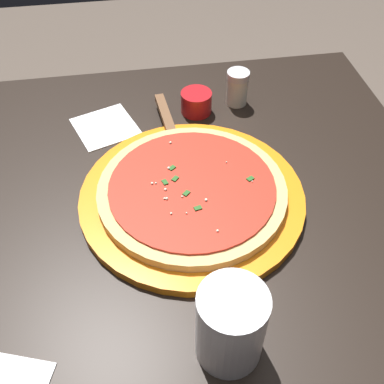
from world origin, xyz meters
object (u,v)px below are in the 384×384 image
pizza (192,190)px  serving_plate (192,197)px  pizza_server (170,128)px  napkin_folded_right (105,127)px  cup_tall_drink (231,325)px  cup_small_sauce (196,102)px  parmesan_shaker (237,88)px

pizza → serving_plate: bearing=-86.8°
pizza_server → napkin_folded_right: (0.05, 0.12, -0.02)m
serving_plate → pizza_server: 0.17m
serving_plate → pizza_server: pizza_server is taller
pizza → cup_tall_drink: 0.27m
cup_tall_drink → cup_small_sauce: 0.52m
parmesan_shaker → pizza_server: bearing=120.6°
serving_plate → pizza_server: size_ratio=1.70×
serving_plate → pizza: bearing=93.2°
pizza → pizza_server: 0.17m
serving_plate → pizza: 0.02m
cup_tall_drink → napkin_folded_right: (0.49, 0.14, -0.06)m
pizza → cup_small_sauce: cup_small_sauce is taller
pizza_server → cup_tall_drink: 0.44m
pizza → cup_tall_drink: bearing=-179.0°
pizza → napkin_folded_right: pizza is taller
pizza → pizza_server: size_ratio=1.42×
serving_plate → parmesan_shaker: (0.26, -0.14, 0.03)m
serving_plate → pizza: pizza is taller
napkin_folded_right → cup_tall_drink: bearing=-163.7°
pizza → cup_small_sauce: 0.25m
cup_tall_drink → napkin_folded_right: 0.52m
pizza → parmesan_shaker: 0.30m
cup_tall_drink → pizza: bearing=1.0°
pizza → parmesan_shaker: (0.26, -0.14, 0.01)m
serving_plate → pizza: size_ratio=1.20×
pizza → napkin_folded_right: (0.22, 0.14, -0.02)m
pizza_server → napkin_folded_right: size_ratio=1.94×
serving_plate → cup_small_sauce: (0.25, -0.05, 0.01)m
cup_tall_drink → cup_small_sauce: (0.51, -0.04, -0.04)m
cup_tall_drink → parmesan_shaker: size_ratio=1.63×
parmesan_shaker → pizza: bearing=152.4°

